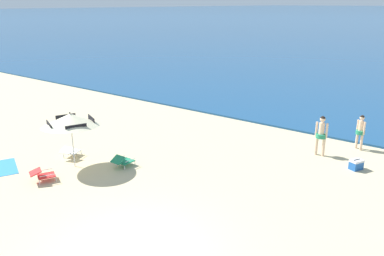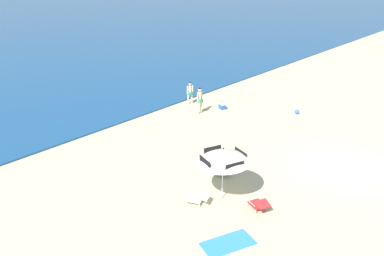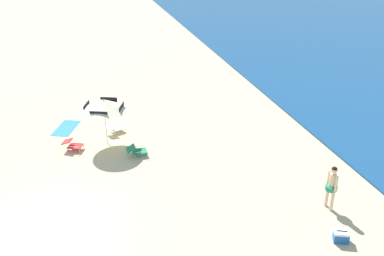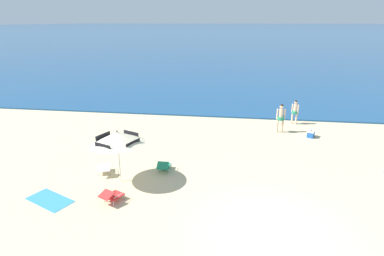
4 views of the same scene
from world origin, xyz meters
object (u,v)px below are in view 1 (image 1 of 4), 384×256
object	(u,v)px
cooler_box	(356,165)
beach_towel	(4,167)
lounge_chair_under_umbrella	(70,151)
lounge_chair_beside_umbrella	(123,161)
lounge_chair_facing_sea	(43,174)
person_standing_beside	(321,133)
beach_umbrella_striped_main	(70,120)
person_standing_near_shore	(361,130)

from	to	relation	value
cooler_box	beach_towel	bearing A→B (deg)	-143.32
lounge_chair_under_umbrella	lounge_chair_beside_umbrella	xyz separation A→B (m)	(2.54, 0.62, -0.00)
lounge_chair_facing_sea	cooler_box	world-z (taller)	lounge_chair_facing_sea
person_standing_beside	cooler_box	xyz separation A→B (m)	(1.69, -0.61, -0.81)
beach_umbrella_striped_main	cooler_box	size ratio (longest dim) A/B	5.36
beach_umbrella_striped_main	person_standing_near_shore	distance (m)	12.35
lounge_chair_under_umbrella	person_standing_near_shore	xyz separation A→B (m)	(9.43, 8.42, 0.64)
person_standing_near_shore	cooler_box	distance (m)	2.55
person_standing_beside	lounge_chair_beside_umbrella	bearing A→B (deg)	-133.73
cooler_box	lounge_chair_under_umbrella	bearing A→B (deg)	-148.87
person_standing_near_shore	cooler_box	size ratio (longest dim) A/B	2.65
lounge_chair_under_umbrella	cooler_box	bearing A→B (deg)	31.13
lounge_chair_under_umbrella	beach_towel	bearing A→B (deg)	-117.38
lounge_chair_facing_sea	person_standing_near_shore	size ratio (longest dim) A/B	0.63
person_standing_beside	beach_towel	size ratio (longest dim) A/B	0.97
lounge_chair_beside_umbrella	person_standing_near_shore	bearing A→B (deg)	48.57
beach_umbrella_striped_main	person_standing_near_shore	size ratio (longest dim) A/B	2.02
lounge_chair_under_umbrella	lounge_chair_facing_sea	xyz separation A→B (m)	(1.18, -2.07, 0.00)
lounge_chair_beside_umbrella	cooler_box	world-z (taller)	lounge_chair_beside_umbrella
lounge_chair_under_umbrella	beach_towel	size ratio (longest dim) A/B	0.56
lounge_chair_beside_umbrella	cooler_box	bearing A→B (deg)	35.99
person_standing_beside	cooler_box	bearing A→B (deg)	-19.67
lounge_chair_facing_sea	cooler_box	distance (m)	11.98
lounge_chair_facing_sea	person_standing_beside	distance (m)	11.28
lounge_chair_facing_sea	person_standing_near_shore	distance (m)	13.36
beach_umbrella_striped_main	person_standing_near_shore	world-z (taller)	beach_umbrella_striped_main
person_standing_beside	beach_towel	distance (m)	13.07
lounge_chair_under_umbrella	lounge_chair_facing_sea	distance (m)	2.38
beach_towel	lounge_chair_beside_umbrella	bearing A→B (deg)	38.03
person_standing_near_shore	beach_towel	world-z (taller)	person_standing_near_shore
beach_umbrella_striped_main	cooler_box	world-z (taller)	beach_umbrella_striped_main
lounge_chair_under_umbrella	cooler_box	world-z (taller)	lounge_chair_under_umbrella
person_standing_near_shore	person_standing_beside	size ratio (longest dim) A/B	0.90
beach_umbrella_striped_main	lounge_chair_facing_sea	xyz separation A→B (m)	(0.24, -1.57, -1.66)
person_standing_beside	cooler_box	distance (m)	1.97
beach_umbrella_striped_main	lounge_chair_facing_sea	world-z (taller)	beach_umbrella_striped_main
beach_umbrella_striped_main	beach_towel	xyz separation A→B (m)	(-2.13, -1.80, -1.93)
lounge_chair_beside_umbrella	person_standing_beside	xyz separation A→B (m)	(5.76, 6.02, 0.74)
lounge_chair_under_umbrella	lounge_chair_facing_sea	bearing A→B (deg)	-60.37
lounge_chair_under_umbrella	lounge_chair_beside_umbrella	world-z (taller)	lounge_chair_beside_umbrella
cooler_box	beach_towel	world-z (taller)	cooler_box
lounge_chair_facing_sea	lounge_chair_beside_umbrella	bearing A→B (deg)	63.10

